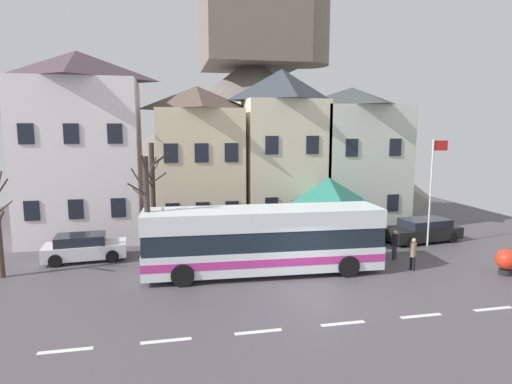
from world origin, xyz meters
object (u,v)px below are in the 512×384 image
at_px(parked_car_00, 84,247).
at_px(transit_bus, 264,241).
at_px(townhouse_03, 350,156).
at_px(pedestrian_03, 334,240).
at_px(bare_tree_01, 147,215).
at_px(pedestrian_01, 413,252).
at_px(pedestrian_00, 378,242).
at_px(pedestrian_02, 395,244).
at_px(public_bench, 322,228).
at_px(harbour_buoy, 506,260).
at_px(townhouse_02, 281,151).
at_px(townhouse_00, 81,147).
at_px(bus_shelter, 329,191).
at_px(hilltop_castle, 252,120).
at_px(bare_tree_02, 153,198).
at_px(townhouse_01, 198,160).
at_px(parked_car_02, 345,233).
at_px(parked_car_01, 422,230).
at_px(flagpole, 432,184).

bearing_deg(parked_car_00, transit_bus, -28.68).
distance_m(townhouse_03, transit_bus, 13.11).
height_order(townhouse_03, pedestrian_03, townhouse_03).
xyz_separation_m(townhouse_03, bare_tree_01, (-13.62, -9.24, -1.86)).
bearing_deg(pedestrian_01, transit_bus, 171.56).
bearing_deg(pedestrian_00, pedestrian_02, -30.06).
xyz_separation_m(public_bench, harbour_buoy, (5.76, -8.67, 0.21)).
bearing_deg(parked_car_00, townhouse_02, 17.33).
xyz_separation_m(townhouse_00, bus_shelter, (14.07, -4.47, -2.46)).
height_order(townhouse_03, public_bench, townhouse_03).
bearing_deg(bare_tree_01, hilltop_castle, 69.47).
height_order(pedestrian_00, bare_tree_02, bare_tree_02).
bearing_deg(townhouse_01, pedestrian_02, -41.16).
bearing_deg(townhouse_03, bare_tree_01, -145.86).
distance_m(townhouse_01, pedestrian_01, 14.19).
height_order(hilltop_castle, pedestrian_01, hilltop_castle).
xyz_separation_m(parked_car_00, pedestrian_00, (14.95, -2.68, 0.18)).
distance_m(parked_car_00, pedestrian_02, 15.96).
xyz_separation_m(townhouse_00, pedestrian_03, (13.65, -6.49, -4.77)).
xyz_separation_m(townhouse_01, public_bench, (7.46, -2.77, -4.20)).
bearing_deg(townhouse_03, parked_car_00, -161.39).
bearing_deg(pedestrian_00, pedestrian_01, -73.11).
bearing_deg(transit_bus, parked_car_02, 37.55).
distance_m(parked_car_01, flagpole, 3.10).
relative_size(parked_car_00, parked_car_02, 1.01).
bearing_deg(transit_bus, public_bench, 52.55).
xyz_separation_m(townhouse_03, harbour_buoy, (2.48, -12.02, -4.08)).
distance_m(pedestrian_03, flagpole, 6.66).
bearing_deg(parked_car_02, parked_car_01, -8.07).
height_order(pedestrian_01, flagpole, flagpole).
xyz_separation_m(hilltop_castle, bare_tree_01, (-10.09, -26.95, -4.71)).
distance_m(transit_bus, pedestrian_01, 7.15).
bearing_deg(pedestrian_03, townhouse_03, 61.15).
bearing_deg(townhouse_01, transit_bus, -75.47).
height_order(townhouse_00, flagpole, townhouse_00).
relative_size(townhouse_03, transit_bus, 0.86).
bearing_deg(parked_car_00, pedestrian_02, -15.93).
height_order(transit_bus, public_bench, transit_bus).
xyz_separation_m(townhouse_02, parked_car_02, (2.69, -4.45, -4.62)).
bearing_deg(townhouse_00, bus_shelter, -17.63).
xyz_separation_m(harbour_buoy, bare_tree_02, (-15.93, 6.20, 2.44)).
bearing_deg(parked_car_02, townhouse_01, 146.19).
bearing_deg(hilltop_castle, townhouse_00, -127.31).
relative_size(pedestrian_02, public_bench, 0.96).
height_order(hilltop_castle, transit_bus, hilltop_castle).
bearing_deg(pedestrian_03, bare_tree_02, 170.50).
height_order(parked_car_00, flagpole, flagpole).
distance_m(townhouse_01, harbour_buoy, 17.93).
relative_size(townhouse_01, public_bench, 5.87).
bearing_deg(pedestrian_01, parked_car_01, 53.11).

